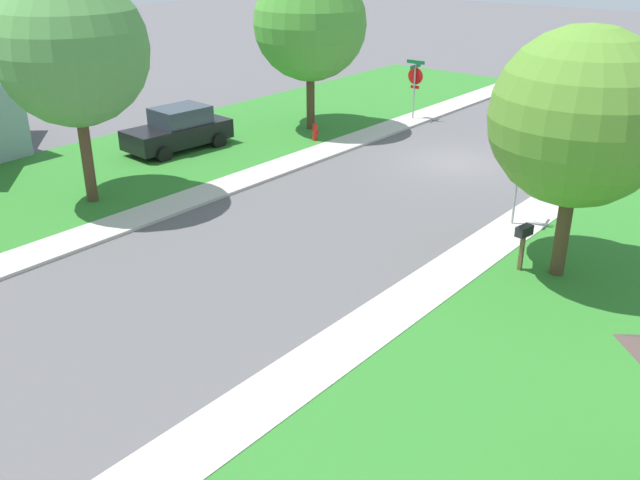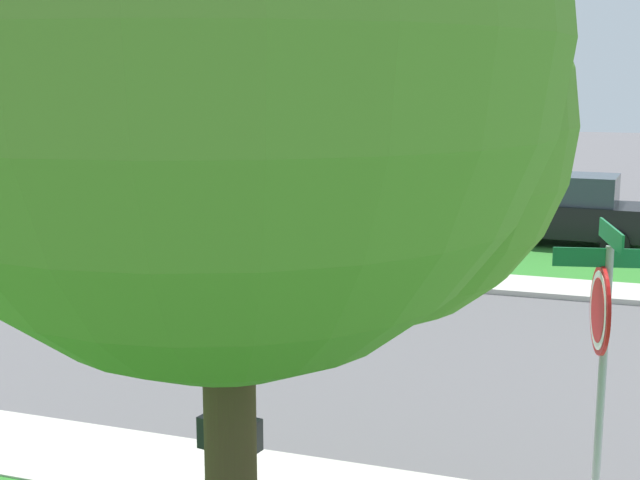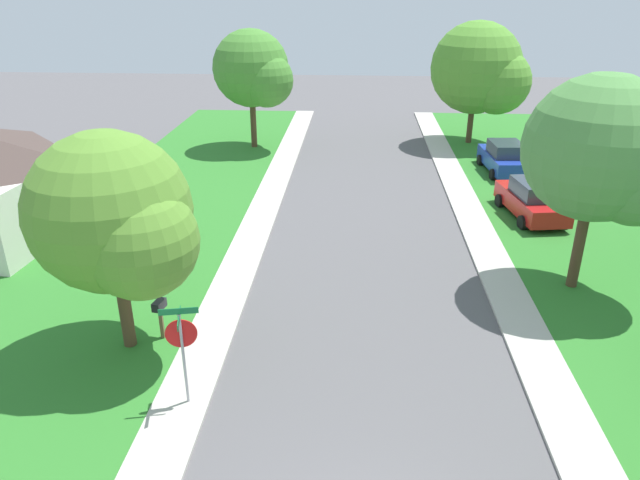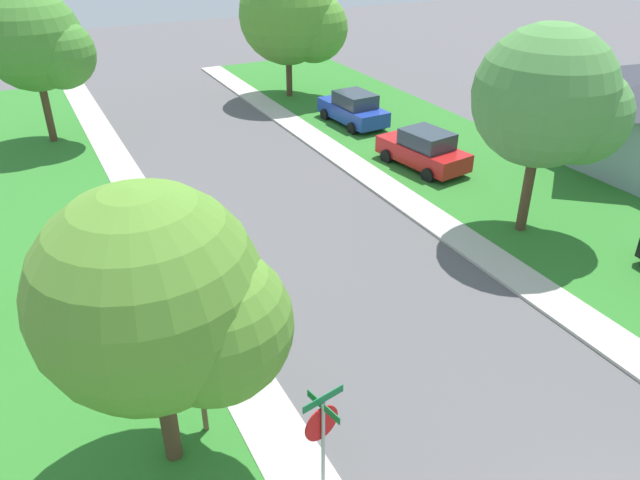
% 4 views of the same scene
% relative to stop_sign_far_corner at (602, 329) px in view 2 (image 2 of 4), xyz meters
% --- Properties ---
extents(sidewalk_east, '(1.40, 56.00, 0.10)m').
position_rel_stop_sign_far_corner_xyz_m(sidewalk_east, '(9.23, 7.36, -1.84)').
color(sidewalk_east, '#B7B2A8').
rests_on(sidewalk_east, ground).
extents(lawn_east, '(8.00, 56.00, 0.08)m').
position_rel_stop_sign_far_corner_xyz_m(lawn_east, '(13.93, 7.36, -1.85)').
color(lawn_east, '#2D7528').
rests_on(lawn_east, ground).
extents(stop_sign_far_corner, '(0.90, 0.90, 2.77)m').
position_rel_stop_sign_far_corner_xyz_m(stop_sign_far_corner, '(0.00, 0.00, 0.00)').
color(stop_sign_far_corner, '#9E9EA3').
rests_on(stop_sign_far_corner, ground).
extents(car_red_driveway_right, '(2.50, 4.52, 1.76)m').
position_rel_stop_sign_far_corner_xyz_m(car_red_driveway_right, '(11.81, 13.26, -1.01)').
color(car_red_driveway_right, red).
rests_on(car_red_driveway_right, ground).
extents(car_black_behind_trees, '(2.28, 4.42, 1.76)m').
position_rel_stop_sign_far_corner_xyz_m(car_black_behind_trees, '(13.90, 1.10, -1.01)').
color(car_black_behind_trees, black).
rests_on(car_black_behind_trees, ground).
extents(tree_sidewalk_near, '(4.98, 4.64, 7.24)m').
position_rel_stop_sign_far_corner_xyz_m(tree_sidewalk_near, '(11.80, 6.63, 2.87)').
color(tree_sidewalk_near, '#4C3823').
rests_on(tree_sidewalk_near, ground).
extents(tree_corner_large, '(4.61, 4.29, 6.32)m').
position_rel_stop_sign_far_corner_xyz_m(tree_corner_large, '(-2.10, 2.19, 2.15)').
color(tree_corner_large, '#4C3823').
rests_on(tree_corner_large, ground).
extents(house_right_setback, '(9.15, 7.98, 4.60)m').
position_rel_stop_sign_far_corner_xyz_m(house_right_setback, '(21.81, 9.00, 0.49)').
color(house_right_setback, '#93A3B2').
rests_on(house_right_setback, ground).
extents(mailbox, '(0.33, 0.52, 1.31)m').
position_rel_stop_sign_far_corner_xyz_m(mailbox, '(-1.51, 2.75, -0.88)').
color(mailbox, brown).
rests_on(mailbox, ground).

